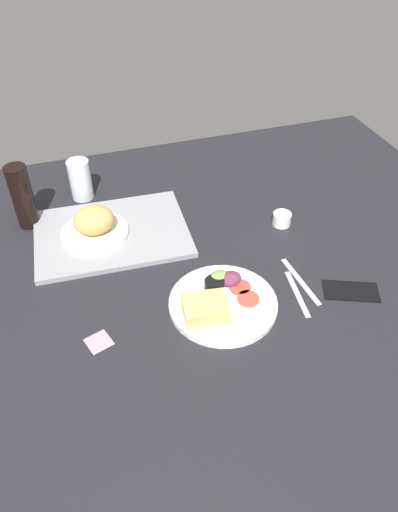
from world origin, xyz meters
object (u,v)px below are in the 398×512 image
Objects in this scene: plate_with_salad at (220,301)px; cell_phone at (351,290)px; serving_tray at (112,233)px; bread_plate_near at (94,224)px; espresso_cup at (282,219)px; knife at (301,281)px; drinking_glass at (80,180)px; fork at (297,293)px; sticky_note at (99,342)px; soda_bottle at (22,197)px.

cell_phone is at bearing -9.76° from plate_with_salad.
bread_plate_near reaches higher than serving_tray.
bread_plate_near is 56.64cm from espresso_cup.
drinking_glass is at bearing 36.84° from knife.
serving_tray is 2.65× the size of fork.
cell_phone is 66.14cm from sticky_note.
cell_phone is 2.57× the size of sticky_note.
soda_bottle is at bearing -150.90° from drinking_glass.
espresso_cup is 1.00× the size of sticky_note.
drinking_glass is 20.62cm from soda_bottle.
plate_with_salad is at bearing 90.17° from knife.
bread_plate_near is 1.38× the size of cell_phone.
espresso_cup is 0.39× the size of cell_phone.
sticky_note is (-31.46, -2.34, -1.68)cm from plate_with_salad.
plate_with_salad is 1.63× the size of fork.
serving_tray is 70.43cm from cell_phone.
fork reaches higher than sticky_note.
knife is (50.26, -58.85, -6.43)cm from drinking_glass.
serving_tray is 2.27× the size of bread_plate_near.
sticky_note is (-55.12, -3.93, -0.19)cm from knife.
drinking_glass is (-0.70, 23.62, 1.29)cm from bread_plate_near.
sticky_note is at bearing 97.48° from fork.
espresso_cup is at bearing -9.76° from fork.
plate_with_salad is 20.86cm from fork.
espresso_cup is 30.35cm from fork.
sticky_note is (-52.12, 0.07, -0.19)cm from fork.
soda_bottle is 97.56cm from cell_phone.
bread_plate_near is at bearing 169.50° from espresso_cup.
bread_plate_near reaches higher than knife.
soda_bottle reaches higher than serving_tray.
fork is 1.18× the size of cell_phone.
bread_plate_near is at bearing 167.65° from cell_phone.
plate_with_salad is at bearing -138.24° from espresso_cup.
serving_tray reaches higher than cell_phone.
bread_plate_near is (-4.67, -0.21, 4.60)cm from serving_tray.
fork is at bearing -40.11° from bread_plate_near.
fork is (65.03, -52.96, -9.84)cm from soda_bottle.
soda_bottle is 1.06× the size of knife.
serving_tray reaches higher than knife.
fork is 14.35cm from cell_phone.
espresso_cup is at bearing -17.24° from knife.
bread_plate_near is at bearing -177.37° from serving_tray.
soda_bottle is 1.40× the size of cell_phone.
sticky_note is (-4.86, -62.77, -6.62)cm from drinking_glass.
cell_phone is at bearing -96.68° from fork.
sticky_note is at bearing 90.42° from knife.
serving_tray is 3.13× the size of cell_phone.
drinking_glass reaches higher than fork.
bread_plate_near is at bearing -88.31° from drinking_glass.
espresso_cup is (56.29, -33.92, -4.68)cm from drinking_glass.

